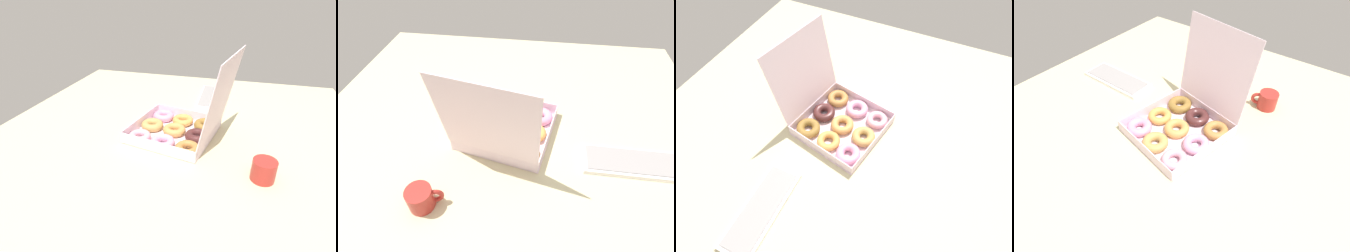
{
  "view_description": "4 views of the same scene",
  "coord_description": "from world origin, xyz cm",
  "views": [
    {
      "loc": [
        106.66,
        23.6,
        63.39
      ],
      "look_at": [
        2.97,
        -4.16,
        5.57
      ],
      "focal_mm": 28.0,
      "sensor_mm": 36.0,
      "label": 1
    },
    {
      "loc": [
        -10.3,
        78.91,
        81.24
      ],
      "look_at": [
        0.88,
        -0.12,
        4.54
      ],
      "focal_mm": 28.0,
      "sensor_mm": 36.0,
      "label": 2
    },
    {
      "loc": [
        -66.96,
        -33.94,
        102.41
      ],
      "look_at": [
        -1.38,
        -3.32,
        3.67
      ],
      "focal_mm": 28.0,
      "sensor_mm": 36.0,
      "label": 3
    },
    {
      "loc": [
        50.03,
        -64.76,
        82.05
      ],
      "look_at": [
        3.13,
        -2.17,
        5.75
      ],
      "focal_mm": 28.0,
      "sensor_mm": 36.0,
      "label": 4
    }
  ],
  "objects": [
    {
      "name": "ground_plane",
      "position": [
        0.0,
        0.0,
        -1.0
      ],
      "size": [
        180.0,
        180.0,
        2.0
      ],
      "primitive_type": "cube",
      "color": "beige"
    },
    {
      "name": "donut_box",
      "position": [
        0.55,
        0.42,
        4.15
      ],
      "size": [
        43.97,
        49.47,
        41.02
      ],
      "color": "white",
      "rests_on": "ground_plane"
    },
    {
      "name": "keyboard",
      "position": [
        -49.58,
        9.7,
        1.06
      ],
      "size": [
        37.65,
        14.27,
        2.2
      ],
      "color": "white",
      "rests_on": "ground_plane"
    },
    {
      "name": "coffee_mug",
      "position": [
        23.83,
        37.42,
        4.22
      ],
      "size": [
        12.13,
        8.87,
        8.23
      ],
      "color": "#AE2D27",
      "rests_on": "ground_plane"
    }
  ]
}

